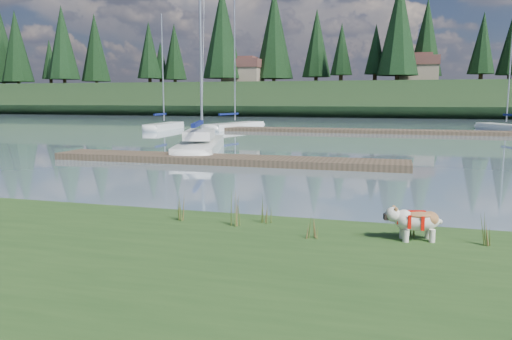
% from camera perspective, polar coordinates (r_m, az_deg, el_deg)
% --- Properties ---
extents(ground, '(200.00, 200.00, 0.00)m').
position_cam_1_polar(ground, '(41.92, 11.21, 4.20)').
color(ground, '#7F9AAB').
rests_on(ground, ground).
extents(bank, '(60.00, 9.00, 0.35)m').
position_cam_1_polar(bank, '(7.14, -14.16, -14.18)').
color(bank, '#2B4B1D').
rests_on(bank, ground).
extents(ridge, '(200.00, 20.00, 5.00)m').
position_cam_1_polar(ridge, '(84.75, 13.69, 7.80)').
color(ridge, '#1B3017').
rests_on(ridge, ground).
extents(bulldog, '(1.02, 0.54, 0.60)m').
position_cam_1_polar(bulldog, '(9.33, 17.83, -5.43)').
color(bulldog, silver).
rests_on(bulldog, bank).
extents(sailboat_main, '(4.56, 9.97, 14.02)m').
position_cam_1_polar(sailboat_main, '(27.66, -6.19, 3.15)').
color(sailboat_main, white).
rests_on(sailboat_main, ground).
extents(dock_near, '(16.00, 2.00, 0.30)m').
position_cam_1_polar(dock_near, '(22.13, -3.75, 1.20)').
color(dock_near, '#4C3D2C').
rests_on(dock_near, ground).
extents(dock_far, '(26.00, 2.20, 0.30)m').
position_cam_1_polar(dock_far, '(41.80, 13.96, 4.31)').
color(dock_far, '#4C3D2C').
rests_on(dock_far, ground).
extents(sailboat_bg_0, '(1.76, 7.08, 10.29)m').
position_cam_1_polar(sailboat_bg_0, '(46.69, -10.15, 5.03)').
color(sailboat_bg_0, white).
rests_on(sailboat_bg_0, ground).
extents(sailboat_bg_1, '(3.86, 8.73, 12.74)m').
position_cam_1_polar(sailboat_bg_1, '(46.73, -1.90, 5.16)').
color(sailboat_bg_1, white).
rests_on(sailboat_bg_1, ground).
extents(sailboat_bg_3, '(4.47, 7.50, 11.16)m').
position_cam_1_polar(sailboat_bg_3, '(48.96, 26.21, 4.46)').
color(sailboat_bg_3, white).
rests_on(sailboat_bg_3, ground).
extents(weed_0, '(0.17, 0.14, 0.70)m').
position_cam_1_polar(weed_0, '(9.88, -2.60, -4.76)').
color(weed_0, '#475B23').
rests_on(weed_0, bank).
extents(weed_1, '(0.17, 0.14, 0.56)m').
position_cam_1_polar(weed_1, '(10.09, 1.19, -4.83)').
color(weed_1, '#475B23').
rests_on(weed_1, bank).
extents(weed_2, '(0.17, 0.14, 0.57)m').
position_cam_1_polar(weed_2, '(9.58, 17.16, -5.89)').
color(weed_2, '#475B23').
rests_on(weed_2, bank).
extents(weed_3, '(0.17, 0.14, 0.59)m').
position_cam_1_polar(weed_3, '(10.42, -8.54, -4.42)').
color(weed_3, '#475B23').
rests_on(weed_3, bank).
extents(weed_4, '(0.17, 0.14, 0.46)m').
position_cam_1_polar(weed_4, '(9.13, 6.48, -6.56)').
color(weed_4, '#475B23').
rests_on(weed_4, bank).
extents(weed_5, '(0.17, 0.14, 0.55)m').
position_cam_1_polar(weed_5, '(9.50, 24.56, -6.44)').
color(weed_5, '#475B23').
rests_on(weed_5, bank).
extents(mud_lip, '(60.00, 0.50, 0.14)m').
position_cam_1_polar(mud_lip, '(11.00, -2.58, -6.49)').
color(mud_lip, '#33281C').
rests_on(mud_lip, ground).
extents(conifer_0, '(5.72, 5.72, 14.15)m').
position_cam_1_polar(conifer_0, '(98.46, -21.23, 13.43)').
color(conifer_0, '#382619').
rests_on(conifer_0, ridge).
extents(conifer_1, '(4.40, 4.40, 11.30)m').
position_cam_1_polar(conifer_1, '(93.75, -12.12, 13.25)').
color(conifer_1, '#382619').
rests_on(conifer_1, ridge).
extents(conifer_2, '(6.60, 6.60, 16.05)m').
position_cam_1_polar(conifer_2, '(85.26, -3.87, 15.46)').
color(conifer_2, '#382619').
rests_on(conifer_2, ridge).
extents(conifer_3, '(4.84, 4.84, 12.25)m').
position_cam_1_polar(conifer_3, '(85.21, 6.93, 14.20)').
color(conifer_3, '#382619').
rests_on(conifer_3, ridge).
extents(conifer_4, '(6.16, 6.16, 15.10)m').
position_cam_1_polar(conifer_4, '(78.35, 16.02, 15.47)').
color(conifer_4, '#382619').
rests_on(conifer_4, ridge).
extents(conifer_5, '(3.96, 3.96, 10.35)m').
position_cam_1_polar(conifer_5, '(82.89, 24.49, 13.07)').
color(conifer_5, '#382619').
rests_on(conifer_5, ridge).
extents(house_0, '(6.30, 5.30, 4.65)m').
position_cam_1_polar(house_0, '(85.65, -1.44, 11.26)').
color(house_0, gray).
rests_on(house_0, ridge).
extents(house_1, '(6.30, 5.30, 4.65)m').
position_cam_1_polar(house_1, '(82.85, 17.97, 10.96)').
color(house_1, gray).
rests_on(house_1, ridge).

